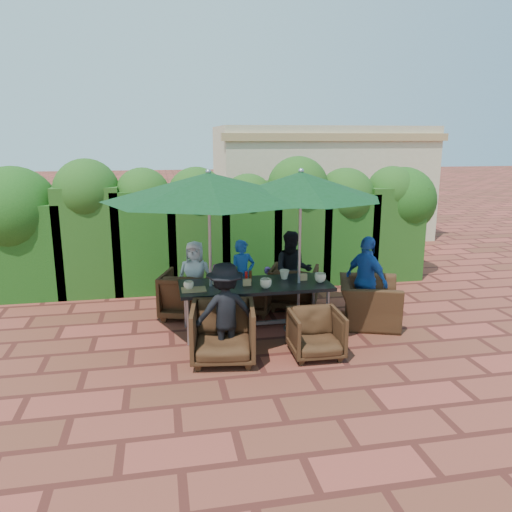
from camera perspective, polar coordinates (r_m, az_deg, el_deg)
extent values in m
plane|color=brown|center=(7.90, -1.51, -8.04)|extent=(80.00, 80.00, 0.00)
cube|color=black|center=(7.49, -0.08, -3.37)|extent=(2.26, 0.90, 0.05)
cube|color=gray|center=(7.69, -0.08, -7.70)|extent=(2.06, 0.05, 0.05)
cylinder|color=gray|center=(7.17, -7.73, -7.46)|extent=(0.05, 0.05, 0.70)
cylinder|color=gray|center=(7.82, -8.04, -5.66)|extent=(0.05, 0.05, 0.70)
cylinder|color=gray|center=(7.55, 8.18, -6.39)|extent=(0.05, 0.05, 0.70)
cylinder|color=gray|center=(8.17, 6.58, -4.78)|extent=(0.05, 0.05, 0.70)
cylinder|color=gray|center=(7.65, -5.07, -8.72)|extent=(0.44, 0.44, 0.03)
cylinder|color=gray|center=(7.28, -5.27, -0.05)|extent=(0.04, 0.04, 2.40)
cone|color=black|center=(7.12, -5.44, 7.96)|extent=(3.01, 3.01, 0.38)
sphere|color=gray|center=(7.10, -5.48, 9.57)|extent=(0.08, 0.08, 0.08)
cylinder|color=gray|center=(7.81, 4.81, -8.24)|extent=(0.44, 0.44, 0.03)
cylinder|color=gray|center=(7.45, 4.98, 0.26)|extent=(0.04, 0.04, 2.40)
cone|color=black|center=(7.29, 5.14, 8.09)|extent=(2.39, 2.39, 0.38)
sphere|color=gray|center=(7.28, 5.18, 9.66)|extent=(0.08, 0.08, 0.08)
imported|color=black|center=(8.27, -7.77, -4.09)|extent=(1.01, 0.98, 0.84)
imported|color=black|center=(8.40, -0.58, -4.09)|extent=(0.91, 0.89, 0.72)
imported|color=black|center=(8.66, 4.33, -3.32)|extent=(1.01, 0.98, 0.81)
imported|color=black|center=(6.63, -3.80, -8.43)|extent=(0.92, 0.88, 0.85)
imported|color=black|center=(6.82, 6.88, -8.56)|extent=(0.69, 0.65, 0.70)
imported|color=black|center=(8.11, 12.81, -4.35)|extent=(1.00, 1.23, 0.92)
imported|color=silver|center=(8.40, -6.97, -2.41)|extent=(0.68, 0.52, 1.23)
imported|color=#2055B1|center=(8.49, -1.53, -2.21)|extent=(0.51, 0.46, 1.21)
imported|color=black|center=(8.48, 4.20, -1.72)|extent=(0.73, 0.55, 1.36)
imported|color=black|center=(6.62, -3.55, -6.32)|extent=(0.87, 0.47, 1.31)
imported|color=#2055B1|center=(8.04, 12.51, -2.72)|extent=(0.71, 0.92, 1.40)
imported|color=#DD4EA3|center=(8.47, -4.36, -3.65)|extent=(0.34, 0.30, 0.82)
imported|color=#7E50AF|center=(8.63, 1.40, -3.61)|extent=(0.29, 0.25, 0.73)
imported|color=#227C31|center=(11.88, 3.79, 3.88)|extent=(1.84, 1.09, 1.86)
imported|color=#DD4EA3|center=(12.45, 6.48, 4.16)|extent=(1.02, 0.84, 1.82)
imported|color=#95949C|center=(12.49, 10.61, 3.87)|extent=(1.23, 0.90, 1.75)
imported|color=beige|center=(7.26, -7.70, -3.35)|extent=(0.15, 0.15, 0.12)
imported|color=beige|center=(7.46, -4.70, -2.77)|extent=(0.14, 0.14, 0.13)
imported|color=beige|center=(7.27, 1.12, -3.13)|extent=(0.18, 0.18, 0.14)
imported|color=beige|center=(7.74, 3.26, -2.11)|extent=(0.15, 0.15, 0.14)
imported|color=beige|center=(7.61, 7.34, -2.48)|extent=(0.18, 0.18, 0.14)
cylinder|color=#B20C0A|center=(7.53, -1.11, -2.42)|extent=(0.04, 0.04, 0.17)
cylinder|color=#4C230C|center=(7.57, -0.64, -2.34)|extent=(0.04, 0.04, 0.17)
cube|color=#977749|center=(7.23, -7.13, -3.83)|extent=(0.35, 0.25, 0.02)
cube|color=tan|center=(7.38, -1.03, -3.03)|extent=(0.12, 0.06, 0.10)
cube|color=tan|center=(7.69, 5.40, -2.41)|extent=(0.12, 0.06, 0.10)
cube|color=#143B10|center=(10.04, -23.99, 0.62)|extent=(1.15, 0.95, 1.74)
sphere|color=#143B10|center=(9.91, -24.41, 4.95)|extent=(0.95, 0.95, 0.95)
cube|color=#143B10|center=(9.83, -18.39, 1.71)|extent=(1.15, 0.95, 2.03)
sphere|color=#143B10|center=(9.69, -18.79, 7.01)|extent=(1.19, 1.19, 1.19)
cube|color=#143B10|center=(9.75, -12.55, 1.73)|extent=(1.15, 0.95, 1.94)
sphere|color=#143B10|center=(9.62, -12.81, 6.80)|extent=(1.03, 1.03, 1.03)
cube|color=#143B10|center=(9.78, -6.68, 1.86)|extent=(1.15, 0.95, 1.90)
sphere|color=#143B10|center=(9.65, -6.81, 6.80)|extent=(1.12, 1.12, 1.12)
cube|color=#143B10|center=(9.91, -0.89, 1.81)|extent=(1.15, 0.95, 1.80)
sphere|color=#143B10|center=(9.78, -0.91, 6.39)|extent=(1.04, 1.04, 1.04)
cube|color=#143B10|center=(10.11, 4.70, 2.68)|extent=(1.15, 0.95, 2.04)
sphere|color=#143B10|center=(9.98, 4.80, 7.87)|extent=(1.21, 1.21, 1.21)
cube|color=#143B10|center=(10.44, 9.98, 2.22)|extent=(1.15, 0.95, 1.80)
sphere|color=#143B10|center=(10.32, 10.16, 6.59)|extent=(1.20, 1.20, 1.20)
cube|color=#143B10|center=(10.83, 14.95, 2.65)|extent=(1.15, 0.95, 1.91)
sphere|color=#143B10|center=(10.71, 15.23, 7.16)|extent=(1.03, 1.03, 1.03)
sphere|color=#143B10|center=(10.09, -25.93, 4.71)|extent=(1.60, 1.60, 1.60)
sphere|color=#143B10|center=(10.95, 16.35, 6.10)|extent=(1.40, 1.40, 1.40)
cube|color=beige|center=(15.07, 7.30, 8.37)|extent=(6.00, 3.00, 3.20)
cube|color=tan|center=(13.64, 9.41, 13.26)|extent=(6.20, 0.25, 0.20)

